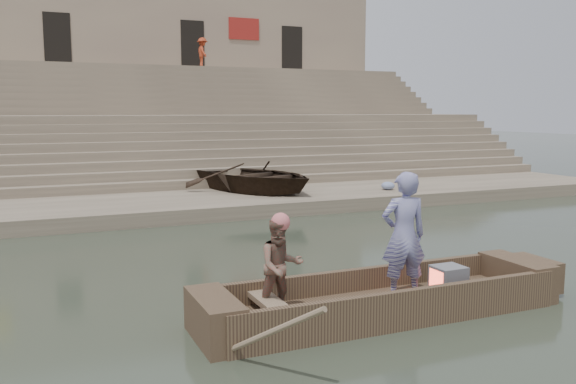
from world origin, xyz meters
TOP-DOWN VIEW (x-y plane):
  - ground at (0.00, 0.00)m, footprint 120.00×120.00m
  - lower_landing at (0.00, 8.00)m, footprint 32.00×4.00m
  - mid_landing at (0.00, 15.50)m, footprint 32.00×3.00m
  - upper_landing at (0.00, 22.50)m, footprint 32.00×3.00m
  - ghat_steps at (0.00, 17.19)m, footprint 32.00×11.00m
  - building_wall at (0.00, 26.50)m, footprint 32.00×5.07m
  - main_rowboat at (0.97, -2.13)m, footprint 5.00×1.30m
  - rowboat_trim at (1.18, -2.13)m, footprint 6.04×2.63m
  - standing_man at (1.32, -2.12)m, footprint 0.76×0.57m
  - rowing_man at (-0.61, -2.05)m, footprint 0.67×0.53m
  - television at (2.14, -2.13)m, footprint 0.46×0.42m
  - beached_rowboat at (3.00, 8.73)m, footprint 4.86×5.57m
  - pedestrian at (4.89, 21.60)m, footprint 0.56×0.98m
  - cloth_bundles at (-3.71, 7.60)m, footprint 16.39×2.51m

SIDE VIEW (x-z plane):
  - ground at x=0.00m, z-range 0.00..0.00m
  - main_rowboat at x=0.97m, z-range 0.00..0.22m
  - lower_landing at x=0.00m, z-range 0.00..0.40m
  - rowboat_trim at x=1.18m, z-range -0.70..1.31m
  - television at x=2.14m, z-range 0.22..0.62m
  - cloth_bundles at x=-3.71m, z-range 0.40..0.66m
  - beached_rowboat at x=3.00m, z-range 0.40..1.36m
  - rowing_man at x=-0.61m, z-range 0.22..1.56m
  - standing_man at x=1.32m, z-range 0.22..2.12m
  - mid_landing at x=0.00m, z-range 0.00..2.80m
  - ghat_steps at x=0.00m, z-range -0.80..4.40m
  - upper_landing at x=0.00m, z-range 0.00..5.20m
  - building_wall at x=0.00m, z-range 0.00..11.20m
  - pedestrian at x=4.89m, z-range 5.20..6.72m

